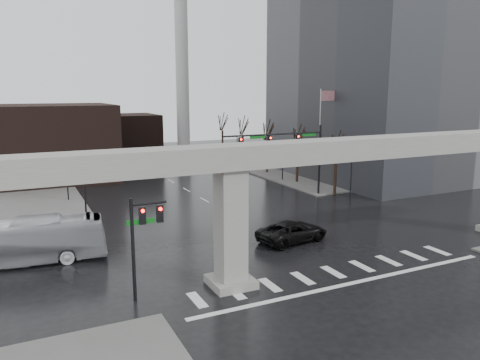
# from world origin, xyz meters

# --- Properties ---
(ground) EXTENTS (160.00, 160.00, 0.00)m
(ground) POSITION_xyz_m (0.00, 0.00, 0.00)
(ground) COLOR black
(ground) RESTS_ON ground
(sidewalk_ne) EXTENTS (28.00, 36.00, 0.15)m
(sidewalk_ne) POSITION_xyz_m (26.00, 36.00, 0.07)
(sidewalk_ne) COLOR #615F5C
(sidewalk_ne) RESTS_ON ground
(elevated_guideway) EXTENTS (48.00, 2.60, 8.70)m
(elevated_guideway) POSITION_xyz_m (1.26, 0.00, 6.88)
(elevated_guideway) COLOR gray
(elevated_guideway) RESTS_ON ground
(office_tower) EXTENTS (22.00, 26.00, 42.00)m
(office_tower) POSITION_xyz_m (28.00, 26.00, 21.00)
(office_tower) COLOR #58585C
(office_tower) RESTS_ON ground
(building_far_left) EXTENTS (16.00, 14.00, 10.00)m
(building_far_left) POSITION_xyz_m (-14.00, 42.00, 5.00)
(building_far_left) COLOR black
(building_far_left) RESTS_ON ground
(building_far_mid) EXTENTS (10.00, 10.00, 8.00)m
(building_far_mid) POSITION_xyz_m (-2.00, 52.00, 4.00)
(building_far_mid) COLOR black
(building_far_mid) RESTS_ON ground
(smokestack) EXTENTS (3.60, 3.60, 30.00)m
(smokestack) POSITION_xyz_m (6.00, 46.00, 13.35)
(smokestack) COLOR beige
(smokestack) RESTS_ON ground
(signal_mast_arm) EXTENTS (12.12, 0.43, 8.00)m
(signal_mast_arm) POSITION_xyz_m (8.99, 18.80, 5.83)
(signal_mast_arm) COLOR black
(signal_mast_arm) RESTS_ON ground
(signal_left_pole) EXTENTS (2.30, 0.30, 6.00)m
(signal_left_pole) POSITION_xyz_m (-12.25, 0.50, 4.07)
(signal_left_pole) COLOR black
(signal_left_pole) RESTS_ON ground
(flagpole_assembly) EXTENTS (2.06, 0.12, 12.00)m
(flagpole_assembly) POSITION_xyz_m (15.29, 22.00, 7.53)
(flagpole_assembly) COLOR silver
(flagpole_assembly) RESTS_ON ground
(lamp_right_0) EXTENTS (1.22, 0.32, 5.11)m
(lamp_right_0) POSITION_xyz_m (13.50, 14.00, 3.47)
(lamp_right_0) COLOR black
(lamp_right_0) RESTS_ON ground
(lamp_right_1) EXTENTS (1.22, 0.32, 5.11)m
(lamp_right_1) POSITION_xyz_m (13.50, 28.00, 3.47)
(lamp_right_1) COLOR black
(lamp_right_1) RESTS_ON ground
(lamp_right_2) EXTENTS (1.22, 0.32, 5.11)m
(lamp_right_2) POSITION_xyz_m (13.50, 42.00, 3.47)
(lamp_right_2) COLOR black
(lamp_right_2) RESTS_ON ground
(lamp_left_0) EXTENTS (1.22, 0.32, 5.11)m
(lamp_left_0) POSITION_xyz_m (-13.50, 14.00, 3.47)
(lamp_left_0) COLOR black
(lamp_left_0) RESTS_ON ground
(lamp_left_1) EXTENTS (1.22, 0.32, 5.11)m
(lamp_left_1) POSITION_xyz_m (-13.50, 28.00, 3.47)
(lamp_left_1) COLOR black
(lamp_left_1) RESTS_ON ground
(lamp_left_2) EXTENTS (1.22, 0.32, 5.11)m
(lamp_left_2) POSITION_xyz_m (-13.50, 42.00, 3.47)
(lamp_left_2) COLOR black
(lamp_left_2) RESTS_ON ground
(tree_right_0) EXTENTS (1.09, 1.58, 7.50)m
(tree_right_0) POSITION_xyz_m (14.53, 18.02, 2.79)
(tree_right_0) COLOR black
(tree_right_0) RESTS_ON ground
(tree_right_1) EXTENTS (1.09, 1.61, 7.67)m
(tree_right_1) POSITION_xyz_m (14.53, 26.02, 2.85)
(tree_right_1) COLOR black
(tree_right_1) RESTS_ON ground
(tree_right_2) EXTENTS (1.10, 1.63, 7.85)m
(tree_right_2) POSITION_xyz_m (14.53, 34.02, 2.91)
(tree_right_2) COLOR black
(tree_right_2) RESTS_ON ground
(tree_right_3) EXTENTS (1.11, 1.66, 8.02)m
(tree_right_3) POSITION_xyz_m (14.53, 42.02, 2.98)
(tree_right_3) COLOR black
(tree_right_3) RESTS_ON ground
(tree_right_4) EXTENTS (1.12, 1.69, 8.19)m
(tree_right_4) POSITION_xyz_m (14.53, 50.02, 3.04)
(tree_right_4) COLOR black
(tree_right_4) RESTS_ON ground
(pickup_truck) EXTENTS (6.31, 3.62, 1.66)m
(pickup_truck) POSITION_xyz_m (0.98, 5.62, 0.83)
(pickup_truck) COLOR black
(pickup_truck) RESTS_ON ground
(city_bus) EXTENTS (11.62, 4.13, 3.17)m
(city_bus) POSITION_xyz_m (-18.48, 9.66, 1.58)
(city_bus) COLOR silver
(city_bus) RESTS_ON ground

